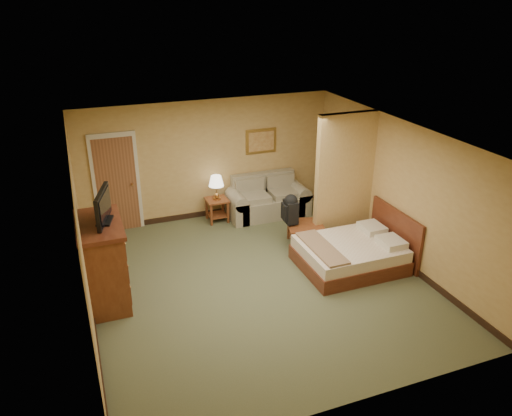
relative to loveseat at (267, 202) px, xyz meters
name	(u,v)px	position (x,y,z in m)	size (l,w,h in m)	color
floor	(257,282)	(-1.22, -2.57, -0.29)	(6.00, 6.00, 0.00)	#525738
ceiling	(258,137)	(-1.22, -2.57, 2.31)	(6.00, 6.00, 0.00)	white
back_wall	(208,160)	(-1.22, 0.43, 1.01)	(5.50, 0.02, 2.60)	tan
left_wall	(82,242)	(-3.97, -2.57, 1.01)	(0.02, 6.00, 2.60)	tan
right_wall	(399,192)	(1.53, -2.57, 1.01)	(0.02, 6.00, 2.60)	tan
partition	(344,179)	(0.93, -1.65, 1.01)	(1.20, 0.15, 2.60)	tan
door	(117,184)	(-3.17, 0.39, 0.74)	(0.94, 0.16, 2.10)	beige
baseboard	(210,213)	(-1.22, 0.42, -0.23)	(5.50, 0.02, 0.12)	black
loveseat	(267,202)	(0.00, 0.00, 0.00)	(1.79, 0.83, 0.91)	gray
side_table	(217,207)	(-1.15, 0.08, 0.04)	(0.46, 0.46, 0.51)	#652E16
table_lamp	(216,182)	(-1.15, 0.08, 0.62)	(0.32, 0.32, 0.53)	#AD7B3F
coffee_table	(306,231)	(0.15, -1.63, 0.02)	(0.85, 0.85, 0.44)	#652E16
wall_picture	(261,141)	(0.00, 0.40, 1.31)	(0.71, 0.04, 0.55)	#B78E3F
dresser	(104,262)	(-3.70, -2.22, 0.41)	(0.69, 1.31, 1.40)	#652E16
tv	(103,207)	(-3.60, -2.22, 1.35)	(0.30, 0.82, 0.51)	black
bed	(353,253)	(0.61, -2.67, -0.03)	(1.88, 1.51, 0.98)	#532113
backpack	(291,208)	(-0.11, -1.47, 0.49)	(0.27, 0.35, 0.58)	black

